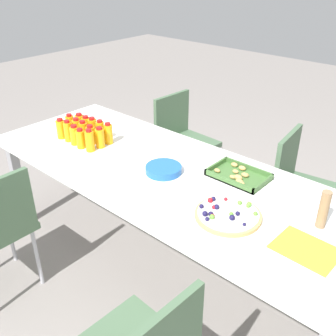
% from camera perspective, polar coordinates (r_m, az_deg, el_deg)
% --- Properties ---
extents(ground_plane, '(12.00, 12.00, 0.00)m').
position_cam_1_polar(ground_plane, '(2.67, -0.16, -14.08)').
color(ground_plane, gray).
extents(party_table, '(2.40, 0.90, 0.72)m').
position_cam_1_polar(party_table, '(2.26, -0.19, -1.64)').
color(party_table, white).
rests_on(party_table, ground_plane).
extents(chair_far_right, '(0.45, 0.45, 0.83)m').
position_cam_1_polar(chair_far_right, '(2.69, 18.91, -2.15)').
color(chair_far_right, '#4C6B4C').
rests_on(chair_far_right, ground_plane).
extents(chair_far_left, '(0.42, 0.42, 0.83)m').
position_cam_1_polar(chair_far_left, '(3.21, 2.04, 4.68)').
color(chair_far_left, '#4C6B4C').
rests_on(chair_far_left, ground_plane).
extents(juice_bottle_0, '(0.06, 0.06, 0.14)m').
position_cam_1_polar(juice_bottle_0, '(2.71, -15.43, 5.55)').
color(juice_bottle_0, '#F9AC14').
rests_on(juice_bottle_0, party_table).
extents(juice_bottle_1, '(0.05, 0.05, 0.15)m').
position_cam_1_polar(juice_bottle_1, '(2.65, -14.46, 5.24)').
color(juice_bottle_1, '#FAAD14').
rests_on(juice_bottle_1, party_table).
extents(juice_bottle_2, '(0.06, 0.06, 0.13)m').
position_cam_1_polar(juice_bottle_2, '(2.60, -13.51, 4.70)').
color(juice_bottle_2, '#FAAC14').
rests_on(juice_bottle_2, party_table).
extents(juice_bottle_3, '(0.06, 0.06, 0.13)m').
position_cam_1_polar(juice_bottle_3, '(2.54, -12.70, 4.20)').
color(juice_bottle_3, '#FAAB14').
rests_on(juice_bottle_3, party_table).
extents(juice_bottle_4, '(0.06, 0.06, 0.15)m').
position_cam_1_polar(juice_bottle_4, '(2.48, -11.41, 3.94)').
color(juice_bottle_4, '#F9AD14').
rests_on(juice_bottle_4, party_table).
extents(juice_bottle_5, '(0.06, 0.06, 0.15)m').
position_cam_1_polar(juice_bottle_5, '(2.75, -14.15, 6.15)').
color(juice_bottle_5, '#FAAE14').
rests_on(juice_bottle_5, party_table).
extents(juice_bottle_6, '(0.06, 0.06, 0.14)m').
position_cam_1_polar(juice_bottle_6, '(2.68, -13.21, 5.62)').
color(juice_bottle_6, '#FAAC14').
rests_on(juice_bottle_6, party_table).
extents(juice_bottle_7, '(0.06, 0.06, 0.14)m').
position_cam_1_polar(juice_bottle_7, '(2.64, -12.30, 5.27)').
color(juice_bottle_7, '#FAAD14').
rests_on(juice_bottle_7, party_table).
extents(juice_bottle_8, '(0.06, 0.06, 0.13)m').
position_cam_1_polar(juice_bottle_8, '(2.58, -11.29, 4.75)').
color(juice_bottle_8, '#F9AE14').
rests_on(juice_bottle_8, party_table).
extents(juice_bottle_9, '(0.06, 0.06, 0.14)m').
position_cam_1_polar(juice_bottle_9, '(2.52, -9.96, 4.38)').
color(juice_bottle_9, '#F9AB14').
rests_on(juice_bottle_9, party_table).
extents(juice_bottle_10, '(0.06, 0.06, 0.13)m').
position_cam_1_polar(juice_bottle_10, '(2.79, -12.82, 6.45)').
color(juice_bottle_10, '#FAAE14').
rests_on(juice_bottle_10, party_table).
extents(juice_bottle_11, '(0.06, 0.06, 0.14)m').
position_cam_1_polar(juice_bottle_11, '(2.73, -11.90, 6.06)').
color(juice_bottle_11, '#F8AC14').
rests_on(juice_bottle_11, party_table).
extents(juice_bottle_12, '(0.06, 0.06, 0.14)m').
position_cam_1_polar(juice_bottle_12, '(2.68, -10.99, 5.79)').
color(juice_bottle_12, '#FAAB14').
rests_on(juice_bottle_12, party_table).
extents(juice_bottle_13, '(0.05, 0.05, 0.15)m').
position_cam_1_polar(juice_bottle_13, '(2.61, -9.87, 5.37)').
color(juice_bottle_13, '#FAAF14').
rests_on(juice_bottle_13, party_table).
extents(juice_bottle_14, '(0.05, 0.05, 0.14)m').
position_cam_1_polar(juice_bottle_14, '(2.57, -8.73, 4.98)').
color(juice_bottle_14, '#F9AE14').
rests_on(juice_bottle_14, party_table).
extents(fruit_pizza, '(0.32, 0.32, 0.05)m').
position_cam_1_polar(fruit_pizza, '(1.87, 8.73, -6.74)').
color(fruit_pizza, tan).
rests_on(fruit_pizza, party_table).
extents(snack_tray, '(0.32, 0.21, 0.04)m').
position_cam_1_polar(snack_tray, '(2.20, 10.29, -1.06)').
color(snack_tray, '#477238').
rests_on(snack_tray, party_table).
extents(plate_stack, '(0.21, 0.21, 0.04)m').
position_cam_1_polar(plate_stack, '(2.21, -0.68, -0.17)').
color(plate_stack, blue).
rests_on(plate_stack, party_table).
extents(napkin_stack, '(0.15, 0.15, 0.01)m').
position_cam_1_polar(napkin_stack, '(2.46, -5.61, 2.60)').
color(napkin_stack, white).
rests_on(napkin_stack, party_table).
extents(cardboard_tube, '(0.04, 0.04, 0.19)m').
position_cam_1_polar(cardboard_tube, '(1.88, 21.86, -5.66)').
color(cardboard_tube, '#9E7A56').
rests_on(cardboard_tube, party_table).
extents(paper_folder, '(0.27, 0.21, 0.01)m').
position_cam_1_polar(paper_folder, '(1.77, 19.58, -11.16)').
color(paper_folder, yellow).
rests_on(paper_folder, party_table).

